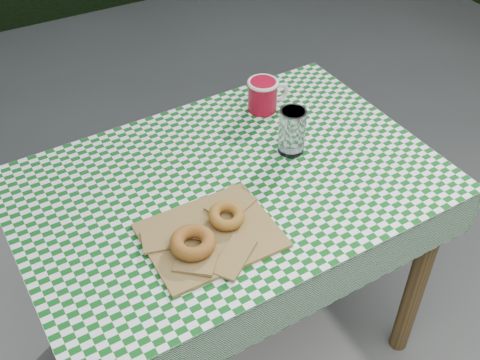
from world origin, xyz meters
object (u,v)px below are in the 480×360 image
paper_bag (211,235)px  coffee_mug (263,96)px  table (231,273)px  drinking_glass (292,131)px

paper_bag → coffee_mug: size_ratio=1.75×
table → paper_bag: paper_bag is taller
paper_bag → coffee_mug: coffee_mug is taller
table → drinking_glass: drinking_glass is taller
paper_bag → table: bearing=50.1°
drinking_glass → coffee_mug: bearing=81.7°
coffee_mug → paper_bag: bearing=-124.5°
table → paper_bag: bearing=-132.6°
table → drinking_glass: 0.50m
coffee_mug → drinking_glass: bearing=-89.9°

